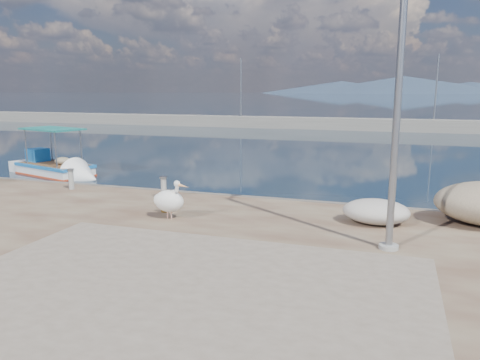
% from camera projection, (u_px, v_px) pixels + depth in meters
% --- Properties ---
extents(ground, '(1400.00, 1400.00, 0.00)m').
position_uv_depth(ground, '(191.00, 260.00, 11.38)').
color(ground, '#162635').
rests_on(ground, ground).
extents(quay_patch, '(9.00, 7.00, 0.01)m').
position_uv_depth(quay_patch, '(171.00, 298.00, 8.18)').
color(quay_patch, gray).
rests_on(quay_patch, quay).
extents(breakwater, '(120.00, 2.20, 7.50)m').
position_uv_depth(breakwater, '(350.00, 124.00, 48.51)').
color(breakwater, gray).
rests_on(breakwater, ground).
extents(mountains, '(370.00, 280.00, 22.00)m').
position_uv_depth(mountains, '(399.00, 86.00, 613.52)').
color(mountains, '#28384C').
rests_on(mountains, ground).
extents(boat_left, '(5.80, 3.29, 2.65)m').
position_uv_depth(boat_left, '(55.00, 170.00, 22.90)').
color(boat_left, white).
rests_on(boat_left, ground).
extents(pelican, '(1.20, 0.75, 1.14)m').
position_uv_depth(pelican, '(169.00, 200.00, 13.09)').
color(pelican, tan).
rests_on(pelican, quay).
extents(lamp_post, '(0.44, 0.96, 7.00)m').
position_uv_depth(lamp_post, '(398.00, 103.00, 10.11)').
color(lamp_post, gray).
rests_on(lamp_post, quay).
extents(bollard_near, '(0.25, 0.25, 0.75)m').
position_uv_depth(bollard_near, '(164.00, 186.00, 15.62)').
color(bollard_near, gray).
rests_on(bollard_near, quay).
extents(bollard_far, '(0.25, 0.25, 0.76)m').
position_uv_depth(bollard_far, '(71.00, 178.00, 17.08)').
color(bollard_far, gray).
rests_on(bollard_far, quay).
extents(potted_plant, '(0.47, 0.42, 0.46)m').
position_uv_depth(potted_plant, '(165.00, 205.00, 13.89)').
color(potted_plant, '#33722D').
rests_on(potted_plant, quay).
extents(net_pile_d, '(1.78, 1.34, 0.67)m').
position_uv_depth(net_pile_d, '(376.00, 211.00, 12.69)').
color(net_pile_d, beige).
rests_on(net_pile_d, quay).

